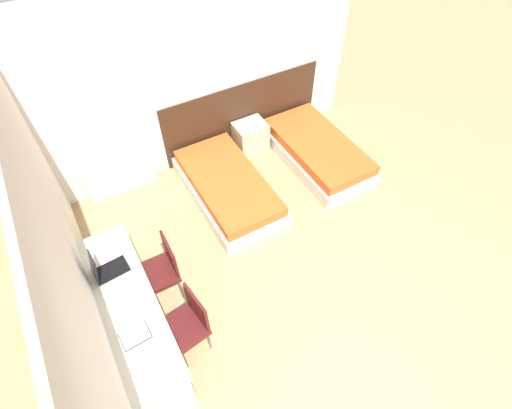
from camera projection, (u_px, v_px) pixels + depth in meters
name	position (u px, v px, depth m)	size (l,w,h in m)	color
ground_plane	(356.00, 371.00, 4.19)	(20.00, 20.00, 0.00)	tan
wall_back	(191.00, 80.00, 5.36)	(5.13, 0.05, 2.70)	silver
wall_left	(65.00, 248.00, 3.58)	(0.05, 4.84, 2.70)	silver
headboard_panel	(243.00, 114.00, 6.20)	(2.62, 0.03, 1.06)	#382316
bed_near_window	(228.00, 187.00, 5.67)	(0.96, 1.86, 0.37)	silver
bed_near_door	(317.00, 151.00, 6.18)	(0.96, 1.86, 0.37)	silver
nightstand	(250.00, 137.00, 6.29)	(0.49, 0.39, 0.49)	beige
radiator	(121.00, 175.00, 5.68)	(0.96, 0.12, 0.56)	silver
desk	(131.00, 310.00, 4.03)	(0.53, 1.97, 0.73)	beige
chair_near_laptop	(161.00, 268.00, 4.45)	(0.43, 0.43, 0.87)	#511919
chair_near_notebook	(188.00, 323.00, 4.03)	(0.49, 0.49, 0.87)	#511919
laptop	(105.00, 269.00, 4.07)	(0.36, 0.25, 0.35)	black
open_notebook	(135.00, 336.00, 3.68)	(0.27, 0.21, 0.02)	black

